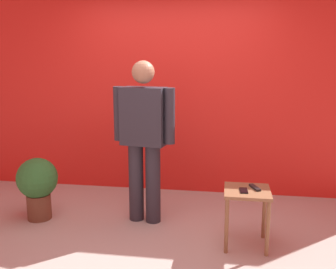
{
  "coord_description": "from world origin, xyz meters",
  "views": [
    {
      "loc": [
        0.69,
        -3.3,
        1.77
      ],
      "look_at": [
        0.1,
        0.55,
        0.98
      ],
      "focal_mm": 41.38,
      "sensor_mm": 36.0,
      "label": 1
    }
  ],
  "objects_px": {
    "cell_phone": "(244,191)",
    "tv_remote": "(255,188)",
    "potted_plant": "(38,183)",
    "standing_person": "(144,134)",
    "side_table": "(247,201)"
  },
  "relations": [
    {
      "from": "side_table",
      "to": "tv_remote",
      "type": "relative_size",
      "value": 3.25
    },
    {
      "from": "cell_phone",
      "to": "side_table",
      "type": "bearing_deg",
      "value": 44.82
    },
    {
      "from": "side_table",
      "to": "cell_phone",
      "type": "xyz_separation_m",
      "value": [
        -0.04,
        -0.04,
        0.11
      ]
    },
    {
      "from": "potted_plant",
      "to": "cell_phone",
      "type": "bearing_deg",
      "value": -8.29
    },
    {
      "from": "standing_person",
      "to": "potted_plant",
      "type": "height_order",
      "value": "standing_person"
    },
    {
      "from": "cell_phone",
      "to": "tv_remote",
      "type": "distance_m",
      "value": 0.14
    },
    {
      "from": "side_table",
      "to": "cell_phone",
      "type": "distance_m",
      "value": 0.12
    },
    {
      "from": "tv_remote",
      "to": "standing_person",
      "type": "bearing_deg",
      "value": 139.38
    },
    {
      "from": "side_table",
      "to": "potted_plant",
      "type": "height_order",
      "value": "potted_plant"
    },
    {
      "from": "cell_phone",
      "to": "potted_plant",
      "type": "height_order",
      "value": "potted_plant"
    },
    {
      "from": "standing_person",
      "to": "potted_plant",
      "type": "bearing_deg",
      "value": -173.31
    },
    {
      "from": "standing_person",
      "to": "cell_phone",
      "type": "relative_size",
      "value": 11.97
    },
    {
      "from": "side_table",
      "to": "standing_person",
      "type": "bearing_deg",
      "value": 158.62
    },
    {
      "from": "side_table",
      "to": "tv_remote",
      "type": "xyz_separation_m",
      "value": [
        0.07,
        0.05,
        0.12
      ]
    },
    {
      "from": "standing_person",
      "to": "potted_plant",
      "type": "relative_size",
      "value": 2.51
    }
  ]
}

